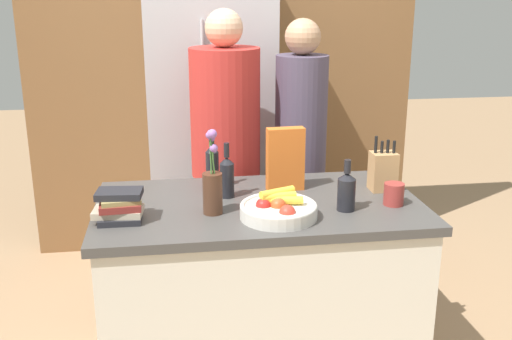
# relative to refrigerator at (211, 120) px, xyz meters

# --- Properties ---
(kitchen_island) EXTENTS (1.43, 0.79, 0.88)m
(kitchen_island) POSITION_rel_refrigerator_xyz_m (0.12, -1.28, -0.54)
(kitchen_island) COLOR silver
(kitchen_island) RESTS_ON ground_plane
(back_wall_wood) EXTENTS (2.63, 0.12, 2.60)m
(back_wall_wood) POSITION_rel_refrigerator_xyz_m (0.12, 0.36, 0.32)
(back_wall_wood) COLOR brown
(back_wall_wood) RESTS_ON ground_plane
(refrigerator) EXTENTS (0.77, 0.63, 1.96)m
(refrigerator) POSITION_rel_refrigerator_xyz_m (0.00, 0.00, 0.00)
(refrigerator) COLOR #B7B7BC
(refrigerator) RESTS_ON ground_plane
(fruit_bowl) EXTENTS (0.32, 0.32, 0.11)m
(fruit_bowl) POSITION_rel_refrigerator_xyz_m (0.17, -1.47, -0.06)
(fruit_bowl) COLOR silver
(fruit_bowl) RESTS_ON kitchen_island
(knife_block) EXTENTS (0.12, 0.10, 0.26)m
(knife_block) POSITION_rel_refrigerator_xyz_m (0.71, -1.19, -0.01)
(knife_block) COLOR tan
(knife_block) RESTS_ON kitchen_island
(flower_vase) EXTENTS (0.08, 0.08, 0.36)m
(flower_vase) POSITION_rel_refrigerator_xyz_m (-0.09, -1.38, 0.02)
(flower_vase) COLOR #4C2D1E
(flower_vase) RESTS_ON kitchen_island
(cereal_box) EXTENTS (0.18, 0.07, 0.29)m
(cereal_box) POSITION_rel_refrigerator_xyz_m (0.27, -1.12, 0.05)
(cereal_box) COLOR orange
(cereal_box) RESTS_ON kitchen_island
(coffee_mug) EXTENTS (0.11, 0.10, 0.10)m
(coffee_mug) POSITION_rel_refrigerator_xyz_m (0.70, -1.39, -0.05)
(coffee_mug) COLOR #99332D
(coffee_mug) RESTS_ON kitchen_island
(book_stack) EXTENTS (0.21, 0.17, 0.13)m
(book_stack) POSITION_rel_refrigerator_xyz_m (-0.47, -1.40, -0.04)
(book_stack) COLOR #232328
(book_stack) RESTS_ON kitchen_island
(bottle_oil) EXTENTS (0.08, 0.08, 0.22)m
(bottle_oil) POSITION_rel_refrigerator_xyz_m (0.47, -1.42, -0.01)
(bottle_oil) COLOR black
(bottle_oil) RESTS_ON kitchen_island
(bottle_vinegar) EXTENTS (0.06, 0.06, 0.25)m
(bottle_vinegar) POSITION_rel_refrigerator_xyz_m (-0.01, -1.18, 0.00)
(bottle_vinegar) COLOR black
(bottle_vinegar) RESTS_ON kitchen_island
(bottle_wine) EXTENTS (0.06, 0.06, 0.28)m
(bottle_wine) POSITION_rel_refrigerator_xyz_m (-0.07, -1.04, 0.01)
(bottle_wine) COLOR black
(bottle_wine) RESTS_ON kitchen_island
(person_at_sink) EXTENTS (0.37, 0.37, 1.69)m
(person_at_sink) POSITION_rel_refrigerator_xyz_m (0.04, -0.62, -0.04)
(person_at_sink) COLOR #383842
(person_at_sink) RESTS_ON ground_plane
(person_in_blue) EXTENTS (0.28, 0.28, 1.64)m
(person_in_blue) POSITION_rel_refrigerator_xyz_m (0.45, -0.60, -0.05)
(person_in_blue) COLOR #383842
(person_in_blue) RESTS_ON ground_plane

